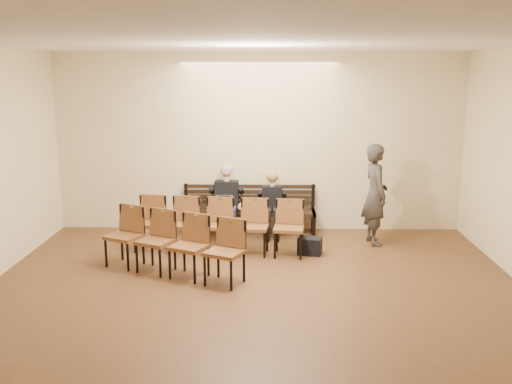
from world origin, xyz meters
TOP-DOWN VIEW (x-y plane):
  - ground at (0.00, 0.00)m, footprint 10.00×10.00m
  - room_walls at (0.00, 0.79)m, footprint 8.02×10.01m
  - bench at (-0.18, 4.65)m, footprint 2.60×0.90m
  - seated_man at (-0.62, 4.53)m, footprint 0.57×0.79m
  - seated_woman at (0.27, 4.53)m, footprint 0.48×0.66m
  - laptop at (-0.65, 4.34)m, footprint 0.35×0.29m
  - water_bottle at (0.41, 4.26)m, footprint 0.08×0.08m
  - bag at (0.93, 3.38)m, footprint 0.46×0.36m
  - passerby at (2.15, 4.05)m, footprint 0.64×0.86m
  - chair_row_front at (-1.31, 2.33)m, footprint 2.40×1.50m
  - chair_row_back at (-0.68, 3.42)m, footprint 3.01×0.84m

SIDE VIEW (x-z plane):
  - ground at x=0.00m, z-range 0.00..0.00m
  - bag at x=0.93m, z-range 0.00..0.30m
  - bench at x=-0.18m, z-range 0.00..0.45m
  - chair_row_back at x=-0.68m, z-range 0.00..0.97m
  - chair_row_front at x=-1.31m, z-range 0.00..0.99m
  - seated_woman at x=0.27m, z-range 0.00..1.11m
  - water_bottle at x=0.41m, z-range 0.45..0.67m
  - laptop at x=-0.65m, z-range 0.45..0.68m
  - seated_man at x=-0.62m, z-range 0.00..1.37m
  - passerby at x=2.15m, z-range 0.00..2.14m
  - room_walls at x=0.00m, z-range 0.78..4.29m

